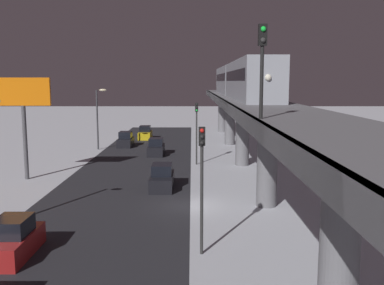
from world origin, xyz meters
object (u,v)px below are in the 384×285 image
at_px(rail_signal, 262,55).
at_px(traffic_light_near, 202,172).
at_px(sedan_black_2, 126,140).
at_px(sedan_black_3, 156,148).
at_px(sedan_red, 13,241).
at_px(subway_train, 239,80).
at_px(sedan_black, 162,178).
at_px(commercial_billboard, 23,102).
at_px(traffic_light_mid, 197,124).
at_px(sedan_yellow, 145,134).

height_order(rail_signal, traffic_light_near, rail_signal).
height_order(sedan_black_2, sedan_black_3, same).
height_order(sedan_red, traffic_light_near, traffic_light_near).
relative_size(subway_train, rail_signal, 9.22).
xyz_separation_m(subway_train, sedan_black, (7.59, 13.77, -7.96)).
bearing_deg(sedan_black_2, sedan_red, 90.00).
distance_m(sedan_black, commercial_billboard, 13.97).
bearing_deg(sedan_red, subway_train, -116.94).
bearing_deg(sedan_black_3, traffic_light_mid, -52.07).
bearing_deg(sedan_red, rail_signal, 171.77).
relative_size(subway_train, sedan_black_2, 9.07).
xyz_separation_m(sedan_black, sedan_yellow, (4.60, -30.13, 0.00)).
bearing_deg(sedan_black_3, sedan_red, -98.79).
xyz_separation_m(rail_signal, commercial_billboard, (17.59, -18.67, -2.87)).
distance_m(rail_signal, traffic_light_near, 6.36).
xyz_separation_m(rail_signal, sedan_black_2, (11.81, -38.06, -8.90)).
distance_m(sedan_black_3, commercial_billboard, 17.54).
bearing_deg(sedan_black_3, subway_train, -13.32).
bearing_deg(traffic_light_mid, rail_signal, 95.63).
relative_size(sedan_red, sedan_black_2, 1.02).
distance_m(sedan_black_3, traffic_light_mid, 8.37).
xyz_separation_m(traffic_light_mid, commercial_billboard, (15.08, 6.75, 2.63)).
relative_size(rail_signal, sedan_black, 0.91).
distance_m(sedan_black, sedan_yellow, 30.48).
bearing_deg(traffic_light_mid, subway_train, -140.91).
distance_m(subway_train, traffic_light_mid, 7.57).
bearing_deg(rail_signal, sedan_black, -70.72).
distance_m(traffic_light_mid, commercial_billboard, 16.73).
distance_m(subway_train, traffic_light_near, 28.03).
relative_size(subway_train, sedan_yellow, 9.04).
xyz_separation_m(sedan_red, sedan_black_3, (-4.60, -29.74, 0.00)).
bearing_deg(subway_train, traffic_light_mid, 39.09).
bearing_deg(commercial_billboard, sedan_black_2, -106.61).
distance_m(subway_train, sedan_black_2, 18.35).
distance_m(sedan_black_2, sedan_black_3, 8.05).
distance_m(subway_train, sedan_red, 31.88).
xyz_separation_m(subway_train, sedan_yellow, (12.19, -16.35, -7.96)).
xyz_separation_m(traffic_light_near, traffic_light_mid, (0.00, -23.45, 0.00)).
relative_size(rail_signal, sedan_black_2, 0.98).
bearing_deg(sedan_black, traffic_light_mid, 73.77).
height_order(sedan_red, sedan_black_3, same).
height_order(sedan_black_3, traffic_light_near, traffic_light_near).
xyz_separation_m(sedan_black_3, commercial_billboard, (10.38, 12.78, 6.03)).
distance_m(subway_train, sedan_yellow, 21.89).
relative_size(sedan_yellow, commercial_billboard, 0.46).
relative_size(rail_signal, traffic_light_near, 0.62).
relative_size(sedan_black, traffic_light_near, 0.69).
relative_size(rail_signal, commercial_billboard, 0.45).
bearing_deg(sedan_black_2, traffic_light_mid, 126.35).
relative_size(sedan_black_2, traffic_light_near, 0.64).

